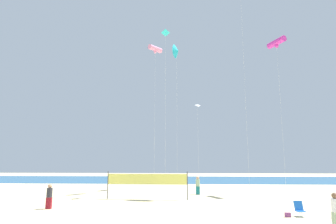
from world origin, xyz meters
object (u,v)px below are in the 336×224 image
(beachgoer_charcoal_shirt, at_px, (49,195))
(kite_magenta_tube, at_px, (276,43))
(volleyball_net, at_px, (147,180))
(kite_cyan_diamond, at_px, (165,35))
(kite_pink_tube, at_px, (155,49))
(beachgoer_sage_shirt, at_px, (198,185))
(folding_beach_chair, at_px, (299,208))
(kite_white_diamond, at_px, (198,106))
(beachgoer_white_shirt, at_px, (336,209))
(beach_handbag, at_px, (288,215))
(kite_cyan_delta, at_px, (177,51))

(beachgoer_charcoal_shirt, bearing_deg, kite_magenta_tube, -109.01)
(volleyball_net, relative_size, kite_cyan_diamond, 0.42)
(volleyball_net, xyz_separation_m, kite_pink_tube, (0.01, 6.14, 14.59))
(beachgoer_charcoal_shirt, xyz_separation_m, beachgoer_sage_shirt, (10.92, 9.00, 0.03))
(beachgoer_charcoal_shirt, height_order, volleyball_net, volleyball_net)
(folding_beach_chair, distance_m, kite_white_diamond, 21.15)
(kite_magenta_tube, xyz_separation_m, kite_pink_tube, (-13.48, 1.58, 0.16))
(folding_beach_chair, bearing_deg, volleyball_net, 172.34)
(beachgoer_white_shirt, distance_m, beach_handbag, 3.29)
(beachgoer_white_shirt, height_order, kite_cyan_delta, kite_cyan_delta)
(beach_handbag, height_order, kite_white_diamond, kite_white_diamond)
(kite_white_diamond, distance_m, kite_cyan_delta, 7.70)
(beachgoer_sage_shirt, height_order, kite_cyan_delta, kite_cyan_delta)
(beachgoer_white_shirt, relative_size, folding_beach_chair, 1.96)
(kite_white_diamond, bearing_deg, beachgoer_sage_shirt, -94.11)
(beachgoer_white_shirt, bearing_deg, kite_pink_tube, -114.08)
(kite_white_diamond, distance_m, kite_pink_tube, 9.19)
(beach_handbag, xyz_separation_m, kite_magenta_tube, (4.10, 11.91, 15.92))
(beachgoer_sage_shirt, relative_size, kite_magenta_tube, 0.11)
(kite_magenta_tube, bearing_deg, kite_cyan_delta, 153.62)
(beachgoer_sage_shirt, bearing_deg, beachgoer_white_shirt, -78.73)
(beachgoer_sage_shirt, relative_size, folding_beach_chair, 2.00)
(kite_white_diamond, height_order, kite_magenta_tube, kite_magenta_tube)
(folding_beach_chair, bearing_deg, kite_pink_tube, 154.69)
(volleyball_net, distance_m, kite_white_diamond, 14.89)
(kite_cyan_diamond, xyz_separation_m, kite_white_diamond, (3.72, 7.90, -6.27))
(volleyball_net, xyz_separation_m, kite_white_diamond, (5.12, 10.96, 8.67))
(volleyball_net, height_order, beach_handbag, volleyball_net)
(beach_handbag, distance_m, kite_cyan_diamond, 21.03)
(folding_beach_chair, distance_m, kite_cyan_diamond, 20.96)
(beachgoer_charcoal_shirt, height_order, beach_handbag, beachgoer_charcoal_shirt)
(kite_cyan_diamond, xyz_separation_m, kite_pink_tube, (-1.39, 3.08, -0.34))
(beachgoer_charcoal_shirt, bearing_deg, volleyball_net, -95.82)
(folding_beach_chair, bearing_deg, kite_cyan_delta, 141.41)
(folding_beach_chair, bearing_deg, beach_handbag, -132.89)
(volleyball_net, distance_m, kite_cyan_delta, 18.90)
(beach_handbag, bearing_deg, kite_pink_tube, 124.79)
(beachgoer_charcoal_shirt, bearing_deg, beachgoer_sage_shirt, -95.67)
(folding_beach_chair, height_order, kite_cyan_diamond, kite_cyan_diamond)
(beachgoer_sage_shirt, height_order, beachgoer_white_shirt, beachgoer_sage_shirt)
(kite_cyan_delta, bearing_deg, volleyball_net, -103.77)
(beachgoer_sage_shirt, bearing_deg, kite_cyan_delta, 96.69)
(folding_beach_chair, xyz_separation_m, beach_handbag, (-0.83, -0.31, -0.33))
(beachgoer_charcoal_shirt, xyz_separation_m, folding_beach_chair, (16.54, -1.88, -0.45))
(kite_pink_tube, bearing_deg, beachgoer_sage_shirt, -26.64)
(beachgoer_white_shirt, height_order, kite_magenta_tube, kite_magenta_tube)
(beachgoer_charcoal_shirt, height_order, kite_white_diamond, kite_white_diamond)
(kite_cyan_delta, bearing_deg, kite_white_diamond, 19.39)
(folding_beach_chair, distance_m, kite_cyan_delta, 25.31)
(beachgoer_white_shirt, distance_m, kite_magenta_tube, 21.32)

